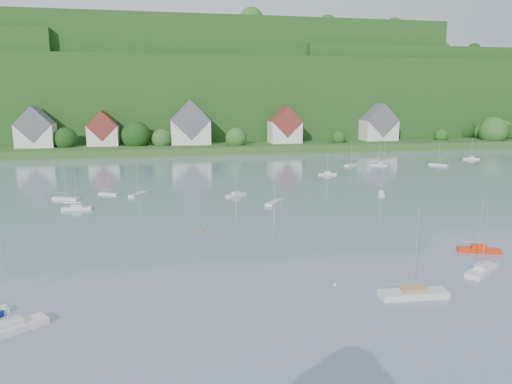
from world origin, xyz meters
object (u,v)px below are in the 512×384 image
at_px(near_sailboat_0, 9,328).
at_px(near_sailboat_2, 413,293).
at_px(near_sailboat_3, 482,270).
at_px(near_sailboat_5, 479,249).

distance_m(near_sailboat_0, near_sailboat_2, 42.24).
distance_m(near_sailboat_2, near_sailboat_3, 13.66).
distance_m(near_sailboat_0, near_sailboat_5, 61.39).
relative_size(near_sailboat_2, near_sailboat_5, 1.33).
xyz_separation_m(near_sailboat_0, near_sailboat_2, (42.24, 0.03, 0.04)).
height_order(near_sailboat_2, near_sailboat_5, near_sailboat_2).
bearing_deg(near_sailboat_0, near_sailboat_3, -28.70).
bearing_deg(near_sailboat_2, near_sailboat_3, 26.67).
height_order(near_sailboat_3, near_sailboat_5, near_sailboat_3).
xyz_separation_m(near_sailboat_2, near_sailboat_3, (12.55, 5.38, -0.04)).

